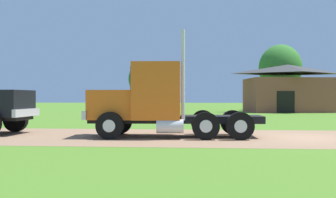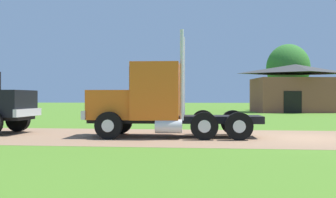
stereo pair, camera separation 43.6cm
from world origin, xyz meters
name	(u,v)px [view 1 (the left image)]	position (x,y,z in m)	size (l,w,h in m)	color
ground_plane	(304,138)	(0.00, 0.00, 0.00)	(200.00, 200.00, 0.00)	#4E7C24
dirt_track	(304,138)	(0.00, 0.00, 0.00)	(120.00, 6.89, 0.01)	#946F52
truck_foreground_white	(154,102)	(-5.86, -0.09, 1.36)	(6.94, 2.81, 4.09)	black
shed_building	(288,89)	(5.29, 27.57, 2.46)	(9.66, 7.05, 5.10)	#944D3B
tree_left	(144,79)	(-12.18, 39.48, 4.19)	(4.25, 4.25, 6.54)	#513823
tree_mid	(280,68)	(5.79, 34.43, 5.24)	(5.28, 5.28, 8.16)	#513823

